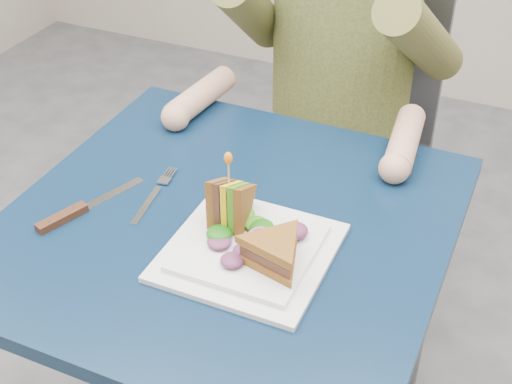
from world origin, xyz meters
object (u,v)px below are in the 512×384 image
at_px(plate, 249,250).
at_px(sandwich_flat, 275,252).
at_px(chair, 348,121).
at_px(knife, 72,213).
at_px(table, 228,254).
at_px(fork, 153,196).
at_px(sandwich_upright, 230,205).

xyz_separation_m(plate, sandwich_flat, (0.06, -0.02, 0.04)).
bearing_deg(plate, chair, 95.32).
height_order(plate, knife, plate).
xyz_separation_m(table, knife, (-0.25, -0.10, 0.09)).
bearing_deg(fork, sandwich_upright, -9.27).
relative_size(chair, sandwich_upright, 6.53).
bearing_deg(plate, knife, -174.37).
bearing_deg(fork, plate, -17.92).
height_order(sandwich_flat, sandwich_upright, sandwich_upright).
bearing_deg(table, fork, 178.54).
xyz_separation_m(table, sandwich_upright, (0.02, -0.02, 0.13)).
distance_m(chair, sandwich_upright, 0.78).
bearing_deg(table, plate, -43.00).
bearing_deg(sandwich_upright, knife, -164.04).
xyz_separation_m(sandwich_upright, fork, (-0.17, 0.03, -0.05)).
bearing_deg(sandwich_upright, fork, 170.73).
height_order(sandwich_upright, knife, sandwich_upright).
relative_size(plate, knife, 1.21).
bearing_deg(knife, sandwich_flat, 1.07).
bearing_deg(sandwich_flat, chair, 98.96).
distance_m(sandwich_flat, knife, 0.38).
height_order(sandwich_flat, fork, sandwich_flat).
bearing_deg(table, knife, -158.20).
xyz_separation_m(sandwich_flat, sandwich_upright, (-0.11, 0.07, 0.01)).
relative_size(table, sandwich_flat, 5.00).
distance_m(chair, knife, 0.88).
height_order(sandwich_flat, knife, sandwich_flat).
distance_m(chair, sandwich_flat, 0.86).
height_order(table, sandwich_flat, sandwich_flat).
bearing_deg(table, sandwich_flat, -36.06).
relative_size(sandwich_flat, knife, 0.70).
bearing_deg(fork, table, -1.46).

